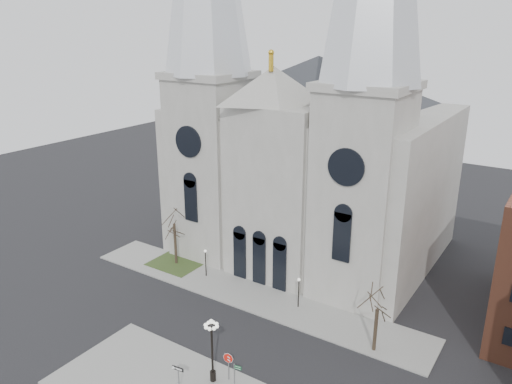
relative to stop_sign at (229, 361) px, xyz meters
The scene contains 12 objects.
ground 6.99m from the stop_sign, 169.61° to the left, with size 160.00×160.00×0.00m, color black.
sidewalk_far 14.01m from the stop_sign, 118.43° to the left, with size 40.00×6.00×0.14m, color gray.
grass_patch 22.09m from the stop_sign, 143.12° to the left, with size 6.00×5.00×0.18m, color #32471E.
cathedral 29.96m from the stop_sign, 105.36° to the left, with size 33.00×26.66×54.00m.
tree_left 22.32m from the stop_sign, 143.12° to the left, with size 3.20×3.20×7.50m.
tree_right 13.46m from the stop_sign, 50.60° to the left, with size 3.20×3.20×6.00m.
ped_lamp_left 17.91m from the stop_sign, 134.77° to the left, with size 0.32×0.32×3.26m.
ped_lamp_right 12.73m from the stop_sign, 92.76° to the left, with size 0.32×0.32×3.26m.
stop_sign is the anchor object (origin of this frame).
globe_lamp 2.20m from the stop_sign, 140.02° to the right, with size 1.61×1.61×5.69m.
one_way_sign 4.06m from the stop_sign, 127.31° to the right, with size 1.03×0.17×2.36m.
street_name_sign 1.12m from the stop_sign, 21.41° to the right, with size 0.65×0.18×2.07m.
Camera 1 is at (26.90, -27.91, 27.43)m, focal length 35.00 mm.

